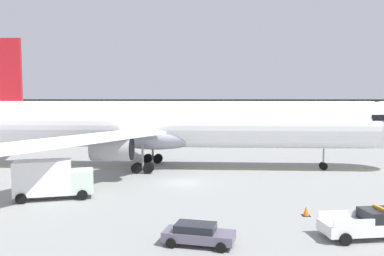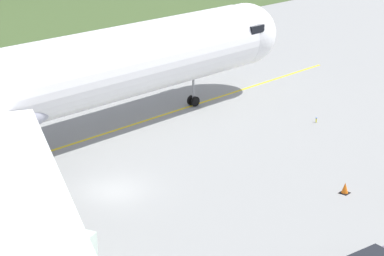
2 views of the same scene
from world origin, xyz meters
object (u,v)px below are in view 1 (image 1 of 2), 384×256
object	(u,v)px
airliner	(170,125)
ops_pickup_truck	(369,224)
catering_truck	(52,178)
apron_cone	(306,211)
staff_car	(198,234)

from	to	relation	value
airliner	ops_pickup_truck	size ratio (longest dim) A/B	10.15
airliner	catering_truck	xyz separation A→B (m)	(-8.60, -16.10, -3.60)
airliner	catering_truck	world-z (taller)	airliner
ops_pickup_truck	apron_cone	distance (m)	5.45
catering_truck	staff_car	xyz separation A→B (m)	(13.21, -10.37, -1.09)
catering_truck	staff_car	bearing A→B (deg)	-38.13
airliner	staff_car	size ratio (longest dim) A/B	13.19
staff_car	apron_cone	xyz separation A→B (m)	(7.81, 6.48, -0.34)
staff_car	apron_cone	world-z (taller)	staff_car
catering_truck	airliner	bearing A→B (deg)	61.90
airliner	staff_car	distance (m)	27.28
airliner	staff_car	xyz separation A→B (m)	(4.62, -26.47, -4.69)
airliner	apron_cone	world-z (taller)	airliner
catering_truck	apron_cone	bearing A→B (deg)	-10.48
ops_pickup_truck	apron_cone	world-z (taller)	ops_pickup_truck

